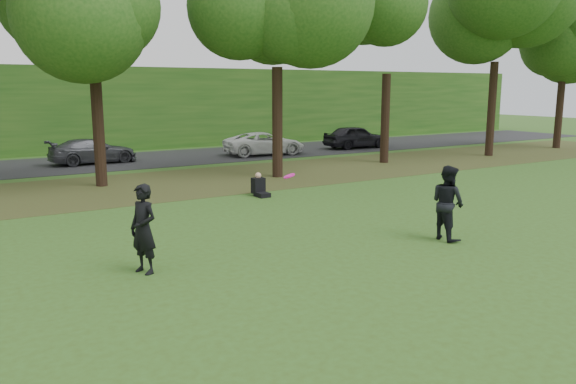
# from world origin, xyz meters

# --- Properties ---
(ground) EXTENTS (120.00, 120.00, 0.00)m
(ground) POSITION_xyz_m (0.00, 0.00, 0.00)
(ground) COLOR #324C17
(ground) RESTS_ON ground
(leaf_litter) EXTENTS (60.00, 7.00, 0.01)m
(leaf_litter) POSITION_xyz_m (0.00, 13.00, 0.01)
(leaf_litter) COLOR #432D18
(leaf_litter) RESTS_ON ground
(street) EXTENTS (70.00, 7.00, 0.02)m
(street) POSITION_xyz_m (0.00, 21.00, 0.01)
(street) COLOR black
(street) RESTS_ON ground
(far_hedge) EXTENTS (70.00, 3.00, 5.00)m
(far_hedge) POSITION_xyz_m (0.00, 27.00, 2.50)
(far_hedge) COLOR #1D4C15
(far_hedge) RESTS_ON ground
(player_left) EXTENTS (0.68, 0.80, 1.86)m
(player_left) POSITION_xyz_m (-4.73, 2.78, 0.93)
(player_left) COLOR black
(player_left) RESTS_ON ground
(player_right) EXTENTS (0.78, 0.97, 1.89)m
(player_right) POSITION_xyz_m (2.57, 1.39, 0.94)
(player_right) COLOR black
(player_right) RESTS_ON ground
(parked_cars) EXTENTS (34.64, 3.69, 1.46)m
(parked_cars) POSITION_xyz_m (-1.53, 20.30, 0.70)
(parked_cars) COLOR black
(parked_cars) RESTS_ON street
(frisbee) EXTENTS (0.34, 0.36, 0.15)m
(frisbee) POSITION_xyz_m (-1.41, 2.48, 1.80)
(frisbee) COLOR #EA13A0
(frisbee) RESTS_ON ground
(seated_person) EXTENTS (0.43, 0.74, 0.83)m
(seated_person) POSITION_xyz_m (1.28, 8.91, 0.31)
(seated_person) COLOR black
(seated_person) RESTS_ON ground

